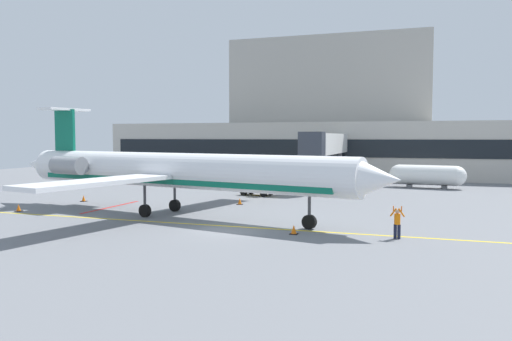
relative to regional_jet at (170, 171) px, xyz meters
name	(u,v)px	position (x,y,z in m)	size (l,w,h in m)	color
ground	(229,231)	(6.41, -4.43, -3.30)	(120.00, 120.00, 0.11)	slate
terminal_building	(343,126)	(5.25, 44.51, 4.03)	(71.00, 17.01, 20.67)	#B7B2A8
jet_bridge_west	(327,144)	(6.69, 25.12, 1.59)	(2.40, 19.44, 6.22)	silver
regional_jet	(170,171)	(0.00, 0.00, 0.00)	(32.99, 24.09, 8.10)	white
baggage_tug	(205,178)	(-6.69, 20.94, -2.34)	(2.86, 3.78, 1.97)	silver
pushback_tractor	(262,178)	(-0.28, 22.38, -2.25)	(3.53, 1.85, 2.24)	#E5B20C
belt_loader	(261,187)	(2.34, 13.99, -2.37)	(3.30, 2.24, 1.94)	#E5B20C
fuel_tank	(427,175)	(17.59, 26.97, -1.82)	(8.26, 3.12, 2.56)	white
marshaller	(397,222)	(16.29, -3.75, -2.32)	(0.83, 0.34, 1.85)	#191E33
safety_cone_alpha	(84,199)	(-11.05, 4.56, -3.00)	(0.47, 0.47, 0.55)	orange
safety_cone_bravo	(240,202)	(2.76, 7.12, -3.00)	(0.47, 0.47, 0.55)	orange
safety_cone_charlie	(19,208)	(-11.96, -2.07, -3.00)	(0.47, 0.47, 0.55)	orange
safety_cone_delta	(294,230)	(10.45, -4.28, -3.00)	(0.47, 0.47, 0.55)	orange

